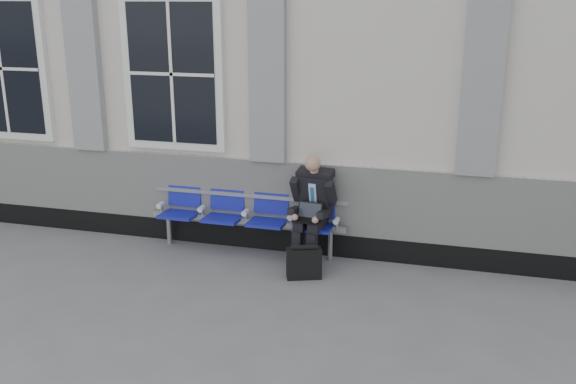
% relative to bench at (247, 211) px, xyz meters
% --- Properties ---
extents(ground, '(70.00, 70.00, 0.00)m').
position_rel_bench_xyz_m(ground, '(-1.34, -1.32, -0.55)').
color(ground, slate).
rests_on(ground, ground).
extents(station_building, '(14.40, 4.40, 4.49)m').
position_rel_bench_xyz_m(station_building, '(-1.36, 2.15, 1.67)').
color(station_building, beige).
rests_on(station_building, ground).
extents(bench, '(2.60, 0.47, 0.91)m').
position_rel_bench_xyz_m(bench, '(0.00, 0.00, 0.00)').
color(bench, '#9EA0A3').
rests_on(bench, ground).
extents(businessman, '(0.56, 0.75, 1.37)m').
position_rel_bench_xyz_m(businessman, '(0.89, -0.13, 0.19)').
color(businessman, black).
rests_on(businessman, ground).
extents(briefcase, '(0.44, 0.30, 0.42)m').
position_rel_bench_xyz_m(briefcase, '(0.91, -0.63, -0.36)').
color(briefcase, black).
rests_on(briefcase, ground).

